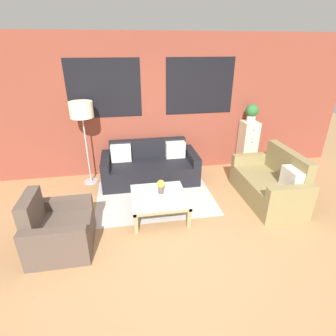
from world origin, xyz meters
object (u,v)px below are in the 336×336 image
coffee_table (159,198)px  potted_plant (252,112)px  flower_vase (161,186)px  settee_vintage (271,184)px  couch_dark (150,167)px  drawer_cabinet (247,145)px  armchair_corner (58,230)px  floor_lamp (82,113)px

coffee_table → potted_plant: potted_plant is taller
coffee_table → flower_vase: (0.04, 0.07, 0.19)m
settee_vintage → potted_plant: bearing=83.1°
potted_plant → couch_dark: bearing=-174.2°
drawer_cabinet → flower_vase: (-2.16, -1.43, -0.03)m
armchair_corner → drawer_cabinet: 4.19m
settee_vintage → flower_vase: 2.00m
floor_lamp → potted_plant: size_ratio=4.38×
armchair_corner → floor_lamp: 2.24m
floor_lamp → couch_dark: bearing=-4.9°
couch_dark → settee_vintage: size_ratio=1.30×
armchair_corner → flower_vase: (1.50, 0.59, 0.23)m
couch_dark → drawer_cabinet: size_ratio=1.77×
potted_plant → flower_vase: 2.70m
drawer_cabinet → potted_plant: 0.75m
coffee_table → drawer_cabinet: bearing=34.3°
couch_dark → flower_vase: size_ratio=8.01×
armchair_corner → coffee_table: bearing=19.6°
armchair_corner → drawer_cabinet: size_ratio=0.81×
settee_vintage → drawer_cabinet: size_ratio=1.37×
flower_vase → floor_lamp: bearing=134.0°
floor_lamp → drawer_cabinet: 3.54m
coffee_table → flower_vase: flower_vase is taller
floor_lamp → drawer_cabinet: size_ratio=1.52×
flower_vase → drawer_cabinet: bearing=33.5°
armchair_corner → potted_plant: potted_plant is taller
couch_dark → floor_lamp: floor_lamp is taller
settee_vintage → coffee_table: (-2.03, -0.14, 0.00)m
potted_plant → flower_vase: potted_plant is taller
couch_dark → flower_vase: (0.05, -1.21, 0.22)m
floor_lamp → potted_plant: (3.42, 0.12, -0.15)m
drawer_cabinet → flower_vase: 2.59m
drawer_cabinet → armchair_corner: bearing=-151.1°
armchair_corner → couch_dark: bearing=51.2°
coffee_table → potted_plant: 2.83m
couch_dark → floor_lamp: size_ratio=1.16×
settee_vintage → potted_plant: potted_plant is taller
drawer_cabinet → floor_lamp: bearing=-178.0°
couch_dark → flower_vase: couch_dark is taller
couch_dark → floor_lamp: 1.68m
coffee_table → armchair_corner: bearing=-160.4°
settee_vintage → drawer_cabinet: drawer_cabinet is taller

